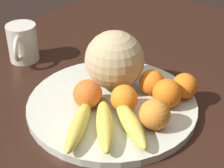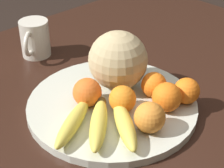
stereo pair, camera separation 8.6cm
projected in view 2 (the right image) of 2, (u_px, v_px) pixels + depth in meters
kitchen_table at (104, 143)px, 0.91m from camera, size 1.58×1.16×0.76m
fruit_bowl at (112, 104)px, 0.89m from camera, size 0.40×0.40×0.02m
melon at (118, 60)px, 0.90m from camera, size 0.15×0.15×0.15m
banana_bunch at (100, 123)px, 0.79m from camera, size 0.22×0.22×0.04m
orange_front_left at (167, 97)px, 0.84m from camera, size 0.07×0.07×0.07m
orange_front_right at (150, 117)px, 0.78m from camera, size 0.07×0.07×0.07m
orange_mid_center at (123, 99)px, 0.84m from camera, size 0.06×0.06×0.06m
orange_back_left at (154, 85)px, 0.89m from camera, size 0.06×0.06×0.06m
orange_back_right at (87, 92)px, 0.86m from camera, size 0.07×0.07×0.07m
orange_top_small at (187, 91)px, 0.87m from camera, size 0.06×0.06×0.06m
ceramic_mug at (35, 39)px, 1.09m from camera, size 0.11×0.10×0.11m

